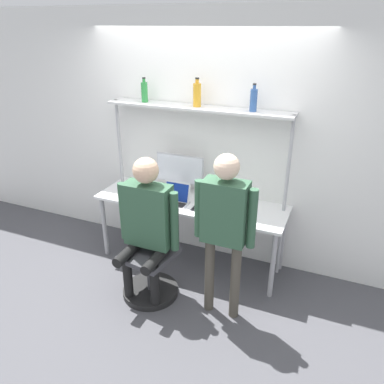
# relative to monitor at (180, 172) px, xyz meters

# --- Properties ---
(ground_plane) EXTENTS (12.00, 12.00, 0.00)m
(ground_plane) POSITION_rel_monitor_xyz_m (0.20, -0.50, -1.02)
(ground_plane) COLOR #4C4C51
(wall_back) EXTENTS (8.00, 0.06, 2.70)m
(wall_back) POSITION_rel_monitor_xyz_m (0.20, 0.18, 0.33)
(wall_back) COLOR white
(wall_back) RESTS_ON ground_plane
(desk) EXTENTS (2.08, 0.63, 0.77)m
(desk) POSITION_rel_monitor_xyz_m (0.20, -0.16, -0.32)
(desk) COLOR white
(desk) RESTS_ON ground_plane
(shelf_unit) EXTENTS (1.98, 0.26, 1.75)m
(shelf_unit) POSITION_rel_monitor_xyz_m (0.20, 0.01, 0.50)
(shelf_unit) COLOR silver
(shelf_unit) RESTS_ON ground_plane
(monitor) EXTENTS (0.56, 0.23, 0.45)m
(monitor) POSITION_rel_monitor_xyz_m (0.00, 0.00, 0.00)
(monitor) COLOR #B7B7BC
(monitor) RESTS_ON desk
(laptop) EXTENTS (0.30, 0.22, 0.22)m
(laptop) POSITION_rel_monitor_xyz_m (0.07, -0.26, -0.19)
(laptop) COLOR silver
(laptop) RESTS_ON desk
(cell_phone) EXTENTS (0.07, 0.15, 0.01)m
(cell_phone) POSITION_rel_monitor_xyz_m (0.32, -0.30, -0.24)
(cell_phone) COLOR black
(cell_phone) RESTS_ON desk
(office_chair) EXTENTS (0.56, 0.56, 0.94)m
(office_chair) POSITION_rel_monitor_xyz_m (0.06, -0.81, -0.73)
(office_chair) COLOR black
(office_chair) RESTS_ON ground_plane
(person_seated) EXTENTS (0.62, 0.48, 1.45)m
(person_seated) POSITION_rel_monitor_xyz_m (0.05, -0.85, -0.15)
(person_seated) COLOR black
(person_seated) RESTS_ON ground_plane
(person_standing) EXTENTS (0.55, 0.21, 1.59)m
(person_standing) POSITION_rel_monitor_xyz_m (0.80, -0.82, -0.01)
(person_standing) COLOR #4C473D
(person_standing) RESTS_ON ground_plane
(bottle_amber) EXTENTS (0.08, 0.08, 0.28)m
(bottle_amber) POSITION_rel_monitor_xyz_m (0.20, 0.01, 0.86)
(bottle_amber) COLOR gold
(bottle_amber) RESTS_ON shelf_unit
(bottle_blue) EXTENTS (0.07, 0.07, 0.26)m
(bottle_blue) POSITION_rel_monitor_xyz_m (0.77, 0.01, 0.85)
(bottle_blue) COLOR #335999
(bottle_blue) RESTS_ON shelf_unit
(bottle_green) EXTENTS (0.07, 0.07, 0.25)m
(bottle_green) POSITION_rel_monitor_xyz_m (-0.40, 0.01, 0.84)
(bottle_green) COLOR #2D8C3F
(bottle_green) RESTS_ON shelf_unit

